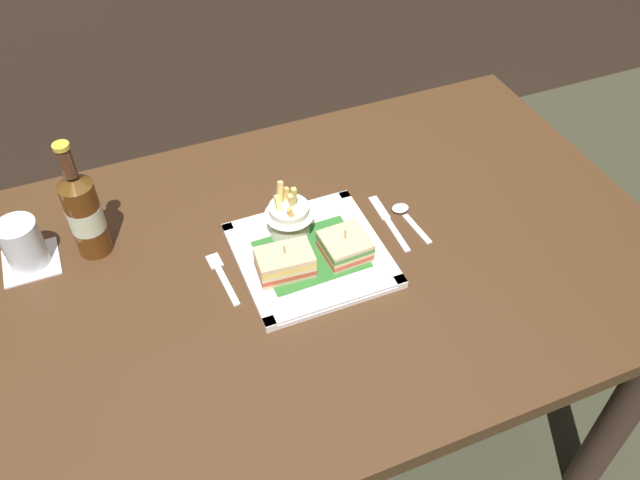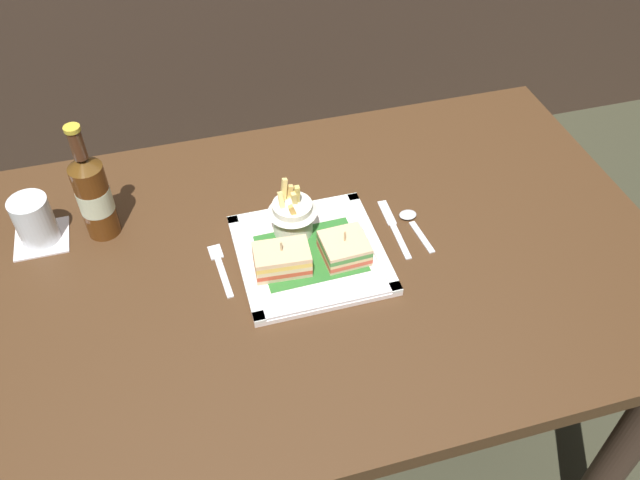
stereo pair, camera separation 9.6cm
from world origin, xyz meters
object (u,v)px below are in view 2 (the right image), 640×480
at_px(water_glass, 35,223).
at_px(beer_bottle, 93,194).
at_px(fork, 220,267).
at_px(sandwich_half_left, 282,260).
at_px(fries_cup, 292,212).
at_px(dining_table, 329,296).
at_px(knife, 393,226).
at_px(spoon, 411,220).
at_px(square_plate, 310,254).
at_px(sandwich_half_right, 344,248).

bearing_deg(water_glass, beer_bottle, -4.16).
height_order(water_glass, fork, water_glass).
xyz_separation_m(beer_bottle, fork, (0.20, -0.16, -0.09)).
bearing_deg(sandwich_half_left, fries_cup, 64.76).
xyz_separation_m(fries_cup, water_glass, (-0.47, 0.12, -0.02)).
xyz_separation_m(dining_table, fork, (-0.20, 0.02, 0.13)).
height_order(dining_table, beer_bottle, beer_bottle).
bearing_deg(dining_table, knife, 14.36).
height_order(water_glass, spoon, water_glass).
relative_size(sandwich_half_left, spoon, 0.87).
distance_m(water_glass, spoon, 0.71).
xyz_separation_m(square_plate, knife, (0.18, 0.03, -0.00)).
bearing_deg(spoon, sandwich_half_left, -167.38).
xyz_separation_m(sandwich_half_left, fork, (-0.11, 0.04, -0.03)).
relative_size(dining_table, sandwich_half_right, 14.97).
bearing_deg(spoon, water_glass, 168.19).
relative_size(sandwich_half_right, knife, 0.51).
height_order(square_plate, spoon, square_plate).
bearing_deg(dining_table, sandwich_half_left, -166.81).
height_order(square_plate, knife, square_plate).
relative_size(dining_table, square_plate, 4.77).
xyz_separation_m(square_plate, sandwich_half_left, (-0.06, -0.02, 0.03)).
bearing_deg(square_plate, dining_table, -2.31).
height_order(dining_table, sandwich_half_left, sandwich_half_left).
distance_m(dining_table, water_glass, 0.58).
bearing_deg(fries_cup, sandwich_half_left, -115.24).
xyz_separation_m(water_glass, fork, (0.32, -0.16, -0.04)).
bearing_deg(beer_bottle, square_plate, -25.56).
bearing_deg(knife, spoon, 4.63).
xyz_separation_m(square_plate, beer_bottle, (-0.37, 0.17, 0.09)).
height_order(dining_table, knife, knife).
bearing_deg(sandwich_half_right, fork, 169.25).
relative_size(fries_cup, knife, 0.70).
xyz_separation_m(fork, knife, (0.34, 0.02, 0.00)).
bearing_deg(knife, fork, -177.40).
height_order(square_plate, sandwich_half_right, sandwich_half_right).
relative_size(sandwich_half_left, fries_cup, 0.90).
distance_m(beer_bottle, spoon, 0.60).
xyz_separation_m(dining_table, square_plate, (-0.04, 0.00, 0.13)).
height_order(sandwich_half_right, spoon, sandwich_half_right).
bearing_deg(fork, sandwich_half_right, -10.75).
distance_m(water_glass, fork, 0.36).
bearing_deg(water_glass, fries_cup, -14.21).
bearing_deg(water_glass, spoon, -11.81).
xyz_separation_m(sandwich_half_left, water_glass, (-0.42, 0.21, 0.01)).
bearing_deg(dining_table, fries_cup, 128.85).
height_order(dining_table, water_glass, water_glass).
bearing_deg(dining_table, square_plate, 177.69).
bearing_deg(dining_table, sandwich_half_right, -46.65).
xyz_separation_m(dining_table, beer_bottle, (-0.40, 0.18, 0.22)).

